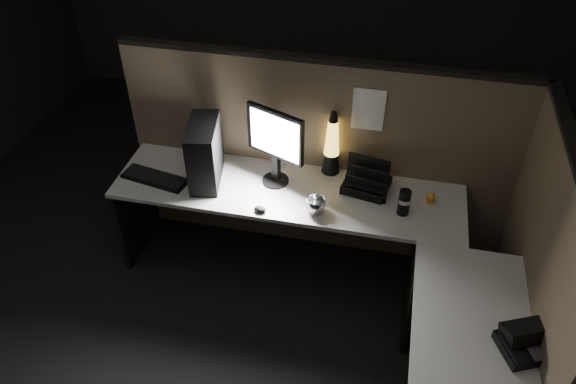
% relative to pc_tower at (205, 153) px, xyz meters
% --- Properties ---
extents(floor, '(6.00, 6.00, 0.00)m').
position_rel_pc_tower_xyz_m(floor, '(0.70, -0.60, -0.94)').
color(floor, black).
rests_on(floor, ground).
extents(room_shell, '(6.00, 6.00, 6.00)m').
position_rel_pc_tower_xyz_m(room_shell, '(0.70, -0.60, 0.68)').
color(room_shell, silver).
rests_on(room_shell, ground).
extents(partition_back, '(2.66, 0.06, 1.50)m').
position_rel_pc_tower_xyz_m(partition_back, '(0.70, 0.33, -0.19)').
color(partition_back, brown).
rests_on(partition_back, ground).
extents(partition_right, '(0.06, 1.66, 1.50)m').
position_rel_pc_tower_xyz_m(partition_right, '(2.03, -0.50, -0.19)').
color(partition_right, brown).
rests_on(partition_right, ground).
extents(desk, '(2.60, 1.60, 0.73)m').
position_rel_pc_tower_xyz_m(desk, '(0.88, -0.35, -0.36)').
color(desk, beige).
rests_on(desk, ground).
extents(pc_tower, '(0.25, 0.43, 0.42)m').
position_rel_pc_tower_xyz_m(pc_tower, '(0.00, 0.00, 0.00)').
color(pc_tower, black).
rests_on(pc_tower, desk).
extents(monitor, '(0.40, 0.20, 0.54)m').
position_rel_pc_tower_xyz_m(monitor, '(0.45, 0.08, 0.11)').
color(monitor, black).
rests_on(monitor, desk).
extents(keyboard, '(0.47, 0.23, 0.02)m').
position_rel_pc_tower_xyz_m(keyboard, '(-0.34, -0.09, -0.20)').
color(keyboard, black).
rests_on(keyboard, desk).
extents(mouse, '(0.09, 0.07, 0.03)m').
position_rel_pc_tower_xyz_m(mouse, '(0.43, -0.25, -0.19)').
color(mouse, black).
rests_on(mouse, desk).
extents(clip_lamp, '(0.05, 0.20, 0.25)m').
position_rel_pc_tower_xyz_m(clip_lamp, '(0.46, 0.17, -0.06)').
color(clip_lamp, silver).
rests_on(clip_lamp, desk).
extents(organizer, '(0.33, 0.30, 0.21)m').
position_rel_pc_tower_xyz_m(organizer, '(1.05, 0.13, -0.16)').
color(organizer, black).
rests_on(organizer, desk).
extents(lava_lamp, '(0.13, 0.13, 0.47)m').
position_rel_pc_tower_xyz_m(lava_lamp, '(0.79, 0.26, -0.02)').
color(lava_lamp, black).
rests_on(lava_lamp, desk).
extents(travel_mug, '(0.08, 0.08, 0.17)m').
position_rel_pc_tower_xyz_m(travel_mug, '(1.30, -0.07, -0.12)').
color(travel_mug, black).
rests_on(travel_mug, desk).
extents(steel_mug, '(0.13, 0.13, 0.10)m').
position_rel_pc_tower_xyz_m(steel_mug, '(0.77, -0.17, -0.16)').
color(steel_mug, silver).
rests_on(steel_mug, desk).
extents(figurine, '(0.06, 0.06, 0.06)m').
position_rel_pc_tower_xyz_m(figurine, '(1.47, 0.07, -0.16)').
color(figurine, orange).
rests_on(figurine, desk).
extents(pinned_paper, '(0.20, 0.00, 0.29)m').
position_rel_pc_tower_xyz_m(pinned_paper, '(1.01, 0.29, 0.28)').
color(pinned_paper, white).
rests_on(pinned_paper, partition_back).
extents(desk_phone, '(0.31, 0.30, 0.15)m').
position_rel_pc_tower_xyz_m(desk_phone, '(1.94, -0.94, -0.16)').
color(desk_phone, black).
rests_on(desk_phone, desk).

